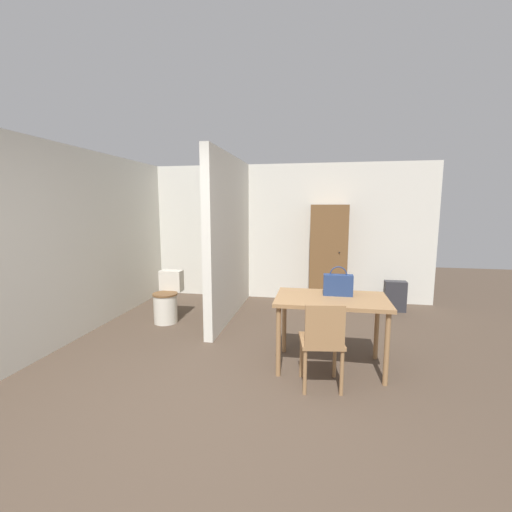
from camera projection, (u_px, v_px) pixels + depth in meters
name	position (u px, v px, depth m)	size (l,w,h in m)	color
ground_plane	(213.00, 424.00, 2.75)	(16.00, 16.00, 0.00)	#4C3D30
wall_back	(276.00, 232.00, 6.43)	(5.63, 0.12, 2.50)	silver
wall_left	(94.00, 240.00, 4.90)	(0.12, 4.91, 2.50)	silver
partition_wall	(230.00, 238.00, 5.35)	(0.12, 2.32, 2.50)	silver
dining_table	(331.00, 306.00, 3.64)	(1.17, 0.72, 0.78)	#997047
wooden_chair	(322.00, 341.00, 3.21)	(0.45, 0.45, 0.86)	#997047
toilet	(167.00, 300.00, 5.18)	(0.37, 0.52, 0.75)	silver
handbag	(338.00, 285.00, 3.70)	(0.31, 0.11, 0.32)	navy
wooden_cabinet	(328.00, 255.00, 6.00)	(0.63, 0.50, 1.76)	brown
space_heater	(395.00, 296.00, 5.69)	(0.34, 0.18, 0.51)	#2D2D33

